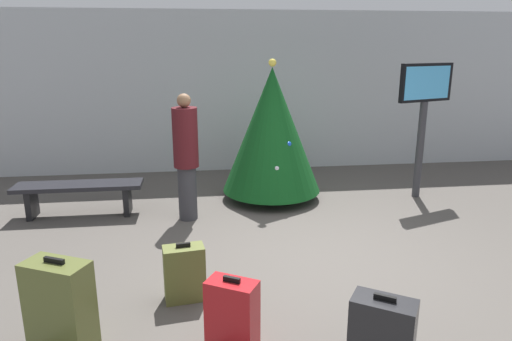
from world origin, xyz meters
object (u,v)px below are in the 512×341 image
object	(u,v)px
waiting_bench	(79,191)
suitcase_3	(382,339)
flight_info_kiosk	(424,103)
suitcase_0	(184,273)
traveller_0	(186,155)
holiday_tree	(272,130)
suitcase_2	(232,317)
suitcase_1	(60,307)

from	to	relation	value
waiting_bench	suitcase_3	distance (m)	4.86
flight_info_kiosk	suitcase_0	distance (m)	4.76
traveller_0	suitcase_3	world-z (taller)	traveller_0
holiday_tree	flight_info_kiosk	bearing A→B (deg)	-4.74
suitcase_0	suitcase_3	bearing A→B (deg)	-41.56
suitcase_3	suitcase_2	bearing A→B (deg)	157.42
suitcase_0	suitcase_1	xyz separation A→B (m)	(-0.97, -0.65, 0.11)
flight_info_kiosk	suitcase_2	bearing A→B (deg)	-132.59
suitcase_2	flight_info_kiosk	bearing A→B (deg)	47.41
suitcase_0	suitcase_3	world-z (taller)	suitcase_3
suitcase_2	suitcase_3	xyz separation A→B (m)	(1.06, -0.44, 0.01)
traveller_0	suitcase_2	world-z (taller)	traveller_0
waiting_bench	suitcase_3	xyz separation A→B (m)	(3.02, -3.82, -0.05)
holiday_tree	traveller_0	distance (m)	1.52
holiday_tree	suitcase_3	bearing A→B (deg)	-88.10
suitcase_0	suitcase_2	size ratio (longest dim) A/B	0.89
waiting_bench	suitcase_2	size ratio (longest dim) A/B	2.68
flight_info_kiosk	waiting_bench	bearing A→B (deg)	-177.68
suitcase_0	holiday_tree	bearing A→B (deg)	65.75
suitcase_0	suitcase_2	distance (m)	0.94
traveller_0	suitcase_3	distance (m)	3.83
flight_info_kiosk	suitcase_1	distance (m)	5.87
traveller_0	suitcase_2	xyz separation A→B (m)	(0.40, -3.04, -0.63)
suitcase_1	flight_info_kiosk	bearing A→B (deg)	35.96
holiday_tree	suitcase_0	world-z (taller)	holiday_tree
holiday_tree	suitcase_3	world-z (taller)	holiday_tree
flight_info_kiosk	traveller_0	distance (m)	3.78
holiday_tree	suitcase_0	size ratio (longest dim) A/B	3.72
holiday_tree	suitcase_3	xyz separation A→B (m)	(0.14, -4.23, -0.79)
holiday_tree	suitcase_2	distance (m)	3.98
suitcase_1	suitcase_3	size ratio (longest dim) A/B	1.18
flight_info_kiosk	suitcase_3	xyz separation A→B (m)	(-2.23, -4.03, -1.20)
holiday_tree	suitcase_1	size ratio (longest dim) A/B	2.72
suitcase_0	suitcase_3	distance (m)	1.95
suitcase_1	suitcase_3	xyz separation A→B (m)	(2.43, -0.65, -0.06)
flight_info_kiosk	waiting_bench	distance (m)	5.38
flight_info_kiosk	waiting_bench	world-z (taller)	flight_info_kiosk
traveller_0	suitcase_1	world-z (taller)	traveller_0
suitcase_0	suitcase_1	distance (m)	1.17
holiday_tree	suitcase_0	xyz separation A→B (m)	(-1.32, -2.93, -0.84)
waiting_bench	suitcase_2	distance (m)	3.90
waiting_bench	traveller_0	xyz separation A→B (m)	(1.56, -0.33, 0.57)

